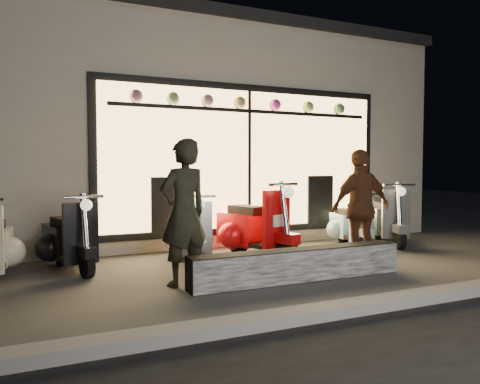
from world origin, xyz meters
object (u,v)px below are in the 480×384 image
(graffiti_barrier, at_px, (298,265))
(man, at_px, (184,212))
(scooter_silver, at_px, (190,234))
(scooter_red, at_px, (250,227))
(woman, at_px, (361,207))

(graffiti_barrier, relative_size, man, 1.64)
(scooter_silver, bearing_deg, scooter_red, 2.09)
(scooter_silver, bearing_deg, man, -102.72)
(man, bearing_deg, scooter_silver, -127.48)
(scooter_silver, distance_m, woman, 2.56)
(woman, bearing_deg, graffiti_barrier, 16.96)
(graffiti_barrier, distance_m, scooter_silver, 2.00)
(scooter_red, distance_m, man, 2.06)
(scooter_silver, xyz_separation_m, scooter_red, (0.95, -0.11, 0.06))
(scooter_silver, distance_m, man, 1.63)
(graffiti_barrier, distance_m, woman, 1.52)
(scooter_red, relative_size, man, 0.91)
(scooter_silver, bearing_deg, woman, -24.97)
(graffiti_barrier, relative_size, scooter_red, 1.80)
(scooter_red, xyz_separation_m, man, (-1.51, -1.34, 0.42))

